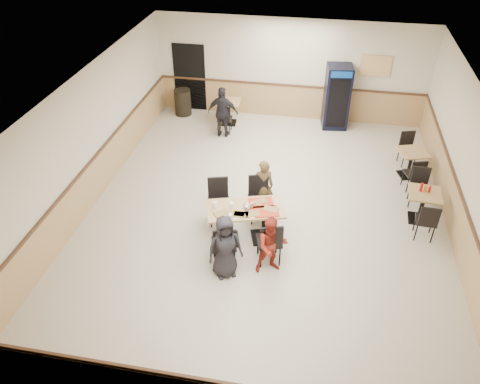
% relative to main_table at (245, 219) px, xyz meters
% --- Properties ---
extents(ground, '(10.00, 10.00, 0.00)m').
position_rel_main_table_xyz_m(ground, '(0.30, 0.98, -0.55)').
color(ground, beige).
rests_on(ground, ground).
extents(room_shell, '(10.00, 10.00, 10.00)m').
position_rel_main_table_xyz_m(room_shell, '(2.07, 3.52, 0.03)').
color(room_shell, silver).
rests_on(room_shell, ground).
extents(main_table, '(1.71, 1.19, 0.83)m').
position_rel_main_table_xyz_m(main_table, '(0.00, 0.00, 0.00)').
color(main_table, black).
rests_on(main_table, ground).
extents(main_chairs, '(1.84, 2.14, 1.05)m').
position_rel_main_table_xyz_m(main_chairs, '(-0.05, -0.02, -0.03)').
color(main_chairs, black).
rests_on(main_chairs, ground).
extents(diner_woman_left, '(0.79, 0.69, 1.35)m').
position_rel_main_table_xyz_m(diner_woman_left, '(-0.21, -1.05, 0.12)').
color(diner_woman_left, black).
rests_on(diner_woman_left, ground).
extents(diner_woman_right, '(0.74, 0.66, 1.26)m').
position_rel_main_table_xyz_m(diner_woman_right, '(0.64, -0.79, 0.08)').
color(diner_woman_right, maroon).
rests_on(diner_woman_right, ground).
extents(diner_man_opposite, '(0.55, 0.44, 1.34)m').
position_rel_main_table_xyz_m(diner_man_opposite, '(0.21, 1.05, 0.12)').
color(diner_man_opposite, brown).
rests_on(diner_man_opposite, ground).
extents(lone_diner, '(0.87, 0.37, 1.48)m').
position_rel_main_table_xyz_m(lone_diner, '(-1.41, 4.36, 0.19)').
color(lone_diner, black).
rests_on(lone_diner, ground).
extents(tabletop_clutter, '(1.37, 0.91, 0.12)m').
position_rel_main_table_xyz_m(tabletop_clutter, '(0.09, -0.04, 0.30)').
color(tabletop_clutter, '#B2230B').
rests_on(tabletop_clutter, main_table).
extents(side_table_near, '(0.72, 0.72, 0.73)m').
position_rel_main_table_xyz_m(side_table_near, '(3.69, 1.35, -0.07)').
color(side_table_near, black).
rests_on(side_table_near, ground).
extents(side_table_near_chair_south, '(0.45, 0.45, 0.93)m').
position_rel_main_table_xyz_m(side_table_near_chair_south, '(3.69, 0.77, -0.09)').
color(side_table_near_chair_south, black).
rests_on(side_table_near_chair_south, ground).
extents(side_table_near_chair_north, '(0.45, 0.45, 0.93)m').
position_rel_main_table_xyz_m(side_table_near_chair_north, '(3.69, 1.94, -0.09)').
color(side_table_near_chair_north, black).
rests_on(side_table_near_chair_north, ground).
extents(side_table_far, '(0.82, 0.82, 0.71)m').
position_rel_main_table_xyz_m(side_table_far, '(3.64, 3.16, -0.08)').
color(side_table_far, black).
rests_on(side_table_far, ground).
extents(side_table_far_chair_south, '(0.52, 0.52, 0.90)m').
position_rel_main_table_xyz_m(side_table_far_chair_south, '(3.64, 2.59, -0.10)').
color(side_table_far_chair_south, black).
rests_on(side_table_far_chair_south, ground).
extents(side_table_far_chair_north, '(0.52, 0.52, 0.90)m').
position_rel_main_table_xyz_m(side_table_far_chair_north, '(3.64, 3.73, -0.10)').
color(side_table_far_chair_north, black).
rests_on(side_table_far_chair_north, ground).
extents(condiment_caddy, '(0.23, 0.06, 0.20)m').
position_rel_main_table_xyz_m(condiment_caddy, '(3.66, 1.40, 0.27)').
color(condiment_caddy, '#B60F0D').
rests_on(condiment_caddy, side_table_near).
extents(back_table, '(0.72, 0.72, 0.72)m').
position_rel_main_table_xyz_m(back_table, '(-1.41, 5.18, -0.07)').
color(back_table, black).
rests_on(back_table, ground).
extents(back_table_chair_lone, '(0.45, 0.45, 0.91)m').
position_rel_main_table_xyz_m(back_table_chair_lone, '(-1.41, 4.60, -0.10)').
color(back_table_chair_lone, black).
rests_on(back_table_chair_lone, ground).
extents(pepsi_cooler, '(0.79, 0.79, 1.87)m').
position_rel_main_table_xyz_m(pepsi_cooler, '(1.72, 5.57, 0.38)').
color(pepsi_cooler, black).
rests_on(pepsi_cooler, ground).
extents(trash_bin, '(0.51, 0.51, 0.80)m').
position_rel_main_table_xyz_m(trash_bin, '(-2.95, 5.53, -0.15)').
color(trash_bin, black).
rests_on(trash_bin, ground).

